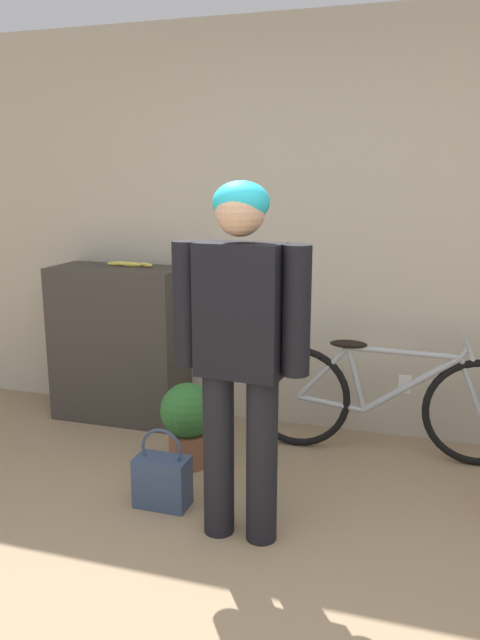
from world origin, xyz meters
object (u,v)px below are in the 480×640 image
banana (130,264)px  handbag (162,480)px  person (240,338)px  potted_plant (188,420)px  bicycle (385,401)px

banana → handbag: banana is taller
person → potted_plant: bearing=134.1°
banana → potted_plant: banana is taller
bicycle → banana: 1.87m
person → handbag: size_ratio=3.89×
bicycle → banana: bearing=172.6°
person → banana: person is taller
banana → potted_plant: (0.65, -0.62, -0.79)m
bicycle → potted_plant: bearing=-158.5°
person → potted_plant: size_ratio=3.29×
bicycle → handbag: bicycle is taller
person → bicycle: person is taller
person → handbag: bearing=167.8°
person → bicycle: size_ratio=0.96×
person → handbag: 0.94m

